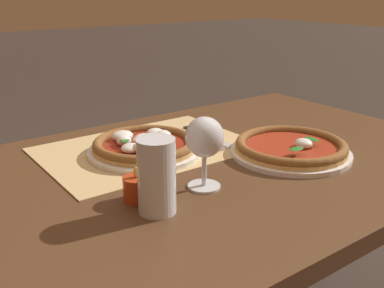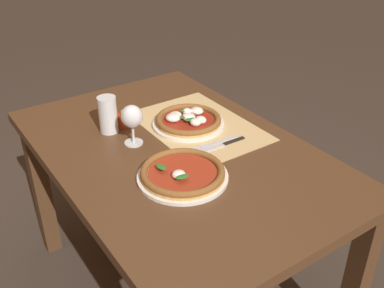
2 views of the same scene
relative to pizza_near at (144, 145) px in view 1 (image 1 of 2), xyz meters
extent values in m
cube|color=#4C301C|center=(-0.12, 0.14, -0.04)|extent=(1.31, 0.86, 0.04)
cube|color=#4C301C|center=(-0.72, -0.23, -0.41)|extent=(0.07, 0.07, 0.70)
cube|color=tan|center=(-0.03, -0.03, -0.02)|extent=(0.54, 0.37, 0.00)
cylinder|color=silver|center=(0.00, 0.00, -0.01)|extent=(0.29, 0.29, 0.01)
cylinder|color=tan|center=(0.00, 0.00, 0.00)|extent=(0.26, 0.26, 0.01)
torus|color=brown|center=(0.00, 0.00, 0.01)|extent=(0.26, 0.26, 0.02)
cylinder|color=maroon|center=(0.00, 0.00, 0.00)|extent=(0.21, 0.21, 0.00)
ellipsoid|color=silver|center=(0.00, 0.00, 0.02)|extent=(0.06, 0.05, 0.03)
ellipsoid|color=silver|center=(-0.05, -0.03, 0.02)|extent=(0.05, 0.04, 0.03)
ellipsoid|color=silver|center=(0.03, -0.06, 0.01)|extent=(0.06, 0.05, 0.03)
ellipsoid|color=silver|center=(0.04, -0.02, 0.01)|extent=(0.04, 0.04, 0.03)
ellipsoid|color=silver|center=(0.05, 0.03, 0.01)|extent=(0.05, 0.05, 0.02)
ellipsoid|color=silver|center=(-0.05, 0.00, 0.02)|extent=(0.04, 0.04, 0.03)
ellipsoid|color=silver|center=(0.03, 0.05, 0.02)|extent=(0.06, 0.06, 0.03)
ellipsoid|color=#286B23|center=(-0.03, 0.01, 0.02)|extent=(0.03, 0.05, 0.00)
ellipsoid|color=#286B23|center=(0.05, -0.02, 0.02)|extent=(0.05, 0.05, 0.00)
ellipsoid|color=#286B23|center=(0.00, 0.02, 0.02)|extent=(0.04, 0.05, 0.00)
cylinder|color=silver|center=(-0.30, 0.22, -0.02)|extent=(0.30, 0.30, 0.01)
cylinder|color=tan|center=(-0.30, 0.22, -0.01)|extent=(0.28, 0.28, 0.01)
torus|color=brown|center=(-0.30, 0.22, 0.00)|extent=(0.28, 0.28, 0.02)
cylinder|color=maroon|center=(-0.30, 0.22, 0.00)|extent=(0.23, 0.23, 0.00)
ellipsoid|color=silver|center=(-0.31, 0.25, 0.01)|extent=(0.04, 0.04, 0.02)
ellipsoid|color=#286B23|center=(-0.34, 0.25, 0.02)|extent=(0.03, 0.05, 0.00)
ellipsoid|color=#286B23|center=(-0.25, 0.28, 0.02)|extent=(0.05, 0.03, 0.00)
cylinder|color=silver|center=(0.00, 0.25, -0.02)|extent=(0.07, 0.07, 0.00)
cylinder|color=silver|center=(0.00, 0.25, 0.01)|extent=(0.01, 0.01, 0.06)
ellipsoid|color=silver|center=(0.00, 0.25, 0.09)|extent=(0.08, 0.08, 0.08)
ellipsoid|color=#C17019|center=(0.00, 0.25, 0.08)|extent=(0.07, 0.07, 0.05)
cylinder|color=silver|center=(0.14, 0.28, 0.05)|extent=(0.07, 0.07, 0.15)
cylinder|color=black|center=(0.14, 0.28, 0.03)|extent=(0.07, 0.07, 0.12)
cylinder|color=silver|center=(0.14, 0.28, 0.10)|extent=(0.07, 0.07, 0.02)
cube|color=#B7B7BC|center=(-0.18, -0.04, -0.02)|extent=(0.02, 0.12, 0.00)
cube|color=#B7B7BC|center=(-0.18, 0.04, -0.02)|extent=(0.02, 0.05, 0.00)
cylinder|color=#B7B7BC|center=(-0.17, 0.08, -0.02)|extent=(0.01, 0.04, 0.00)
cylinder|color=#B7B7BC|center=(-0.17, 0.08, -0.02)|extent=(0.01, 0.04, 0.00)
cylinder|color=#B7B7BC|center=(-0.18, 0.08, -0.02)|extent=(0.01, 0.04, 0.00)
cylinder|color=#B7B7BC|center=(-0.18, 0.08, -0.02)|extent=(0.01, 0.04, 0.00)
cube|color=black|center=(-0.21, -0.07, -0.02)|extent=(0.02, 0.10, 0.01)
cube|color=#B7B7BC|center=(-0.20, 0.04, -0.02)|extent=(0.02, 0.12, 0.00)
cylinder|color=#B23819|center=(0.14, 0.22, 0.00)|extent=(0.06, 0.06, 0.05)
cylinder|color=silver|center=(0.14, 0.22, -0.01)|extent=(0.04, 0.04, 0.03)
ellipsoid|color=#F9C64C|center=(0.14, 0.22, 0.04)|extent=(0.01, 0.01, 0.02)
camera|label=1|loc=(0.53, 0.93, 0.38)|focal=42.00mm
camera|label=2|loc=(-1.32, 0.88, 0.82)|focal=42.00mm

